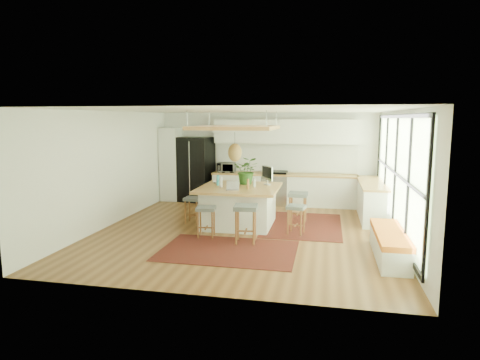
% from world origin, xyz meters
% --- Properties ---
extents(floor, '(7.00, 7.00, 0.00)m').
position_xyz_m(floor, '(0.00, 0.00, 0.00)').
color(floor, brown).
rests_on(floor, ground).
extents(ceiling, '(7.00, 7.00, 0.00)m').
position_xyz_m(ceiling, '(0.00, 0.00, 2.70)').
color(ceiling, white).
rests_on(ceiling, ground).
extents(wall_back, '(6.50, 0.00, 6.50)m').
position_xyz_m(wall_back, '(0.00, 3.50, 1.35)').
color(wall_back, white).
rests_on(wall_back, ground).
extents(wall_front, '(6.50, 0.00, 6.50)m').
position_xyz_m(wall_front, '(0.00, -3.50, 1.35)').
color(wall_front, white).
rests_on(wall_front, ground).
extents(wall_left, '(0.00, 7.00, 7.00)m').
position_xyz_m(wall_left, '(-3.25, 0.00, 1.35)').
color(wall_left, white).
rests_on(wall_left, ground).
extents(wall_right, '(0.00, 7.00, 7.00)m').
position_xyz_m(wall_right, '(3.25, 0.00, 1.35)').
color(wall_right, white).
rests_on(wall_right, ground).
extents(window_wall, '(0.10, 6.20, 2.60)m').
position_xyz_m(window_wall, '(3.22, 0.00, 1.40)').
color(window_wall, black).
rests_on(window_wall, wall_right).
extents(pantry, '(0.55, 0.60, 2.25)m').
position_xyz_m(pantry, '(-2.95, 3.18, 1.12)').
color(pantry, white).
rests_on(pantry, floor).
extents(back_counter_base, '(4.20, 0.60, 0.88)m').
position_xyz_m(back_counter_base, '(0.55, 3.18, 0.44)').
color(back_counter_base, white).
rests_on(back_counter_base, floor).
extents(back_counter_top, '(4.24, 0.64, 0.05)m').
position_xyz_m(back_counter_top, '(0.55, 3.18, 0.90)').
color(back_counter_top, '#A8763B').
rests_on(back_counter_top, back_counter_base).
extents(backsplash, '(4.20, 0.02, 0.80)m').
position_xyz_m(backsplash, '(0.55, 3.48, 1.35)').
color(backsplash, white).
rests_on(backsplash, wall_back).
extents(upper_cabinets, '(4.20, 0.34, 0.70)m').
position_xyz_m(upper_cabinets, '(0.55, 3.32, 2.15)').
color(upper_cabinets, white).
rests_on(upper_cabinets, wall_back).
extents(range, '(0.76, 0.62, 1.00)m').
position_xyz_m(range, '(0.30, 3.18, 0.50)').
color(range, '#A5A5AA').
rests_on(range, floor).
extents(right_counter_base, '(0.60, 2.50, 0.88)m').
position_xyz_m(right_counter_base, '(2.93, 2.00, 0.44)').
color(right_counter_base, white).
rests_on(right_counter_base, floor).
extents(right_counter_top, '(0.64, 2.54, 0.05)m').
position_xyz_m(right_counter_top, '(2.93, 2.00, 0.90)').
color(right_counter_top, '#A8763B').
rests_on(right_counter_top, right_counter_base).
extents(window_bench, '(0.52, 2.00, 0.50)m').
position_xyz_m(window_bench, '(2.95, -1.20, 0.25)').
color(window_bench, white).
rests_on(window_bench, floor).
extents(ceiling_panel, '(1.86, 1.86, 0.80)m').
position_xyz_m(ceiling_panel, '(-0.30, 0.40, 2.05)').
color(ceiling_panel, '#A8763B').
rests_on(ceiling_panel, ceiling).
extents(rug_near, '(2.60, 1.80, 0.01)m').
position_xyz_m(rug_near, '(-0.03, -1.42, 0.01)').
color(rug_near, black).
rests_on(rug_near, floor).
extents(rug_right, '(1.80, 2.60, 0.01)m').
position_xyz_m(rug_right, '(1.26, 0.85, 0.01)').
color(rug_right, black).
rests_on(rug_right, floor).
extents(fridge, '(1.10, 0.92, 1.97)m').
position_xyz_m(fridge, '(-2.15, 3.19, 0.93)').
color(fridge, black).
rests_on(fridge, floor).
extents(island, '(1.85, 1.85, 0.93)m').
position_xyz_m(island, '(-0.23, 0.55, 0.47)').
color(island, '#A8763B').
rests_on(island, floor).
extents(stool_near_left, '(0.44, 0.44, 0.67)m').
position_xyz_m(stool_near_left, '(-0.71, -0.59, 0.35)').
color(stool_near_left, '#4E5556').
rests_on(stool_near_left, floor).
extents(stool_near_right, '(0.51, 0.51, 0.79)m').
position_xyz_m(stool_near_right, '(0.20, -0.83, 0.35)').
color(stool_near_right, '#4E5556').
rests_on(stool_near_right, floor).
extents(stool_right_front, '(0.44, 0.44, 0.65)m').
position_xyz_m(stool_right_front, '(1.16, 0.04, 0.35)').
color(stool_right_front, '#4E5556').
rests_on(stool_right_front, floor).
extents(stool_right_back, '(0.47, 0.47, 0.76)m').
position_xyz_m(stool_right_back, '(1.12, 1.00, 0.35)').
color(stool_right_back, '#4E5556').
rests_on(stool_right_back, floor).
extents(stool_left_side, '(0.38, 0.38, 0.64)m').
position_xyz_m(stool_left_side, '(-1.38, 0.53, 0.35)').
color(stool_left_side, '#4E5556').
rests_on(stool_left_side, floor).
extents(laptop, '(0.33, 0.35, 0.21)m').
position_xyz_m(laptop, '(-0.28, 0.06, 1.05)').
color(laptop, '#A5A5AA').
rests_on(laptop, island).
extents(monitor, '(0.45, 0.51, 0.47)m').
position_xyz_m(monitor, '(0.37, 1.00, 1.19)').
color(monitor, '#A5A5AA').
rests_on(monitor, island).
extents(microwave, '(0.57, 0.36, 0.36)m').
position_xyz_m(microwave, '(-1.16, 3.13, 1.11)').
color(microwave, '#A5A5AA').
rests_on(microwave, back_counter_top).
extents(island_plant, '(0.63, 0.69, 0.52)m').
position_xyz_m(island_plant, '(-0.13, 0.99, 1.19)').
color(island_plant, '#1E4C19').
rests_on(island_plant, island).
extents(island_bowl, '(0.26, 0.26, 0.06)m').
position_xyz_m(island_bowl, '(-0.89, 0.96, 0.96)').
color(island_bowl, white).
rests_on(island_bowl, island).
extents(island_bottle_0, '(0.07, 0.07, 0.19)m').
position_xyz_m(island_bottle_0, '(-0.78, 0.65, 1.03)').
color(island_bottle_0, '#30A7C3').
rests_on(island_bottle_0, island).
extents(island_bottle_1, '(0.07, 0.07, 0.19)m').
position_xyz_m(island_bottle_1, '(-0.63, 0.40, 1.03)').
color(island_bottle_1, white).
rests_on(island_bottle_1, island).
extents(island_bottle_2, '(0.07, 0.07, 0.19)m').
position_xyz_m(island_bottle_2, '(0.02, 0.25, 1.03)').
color(island_bottle_2, '#9E6634').
rests_on(island_bottle_2, island).
extents(island_bottle_3, '(0.07, 0.07, 0.19)m').
position_xyz_m(island_bottle_3, '(0.12, 0.60, 1.03)').
color(island_bottle_3, white).
rests_on(island_bottle_3, island).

